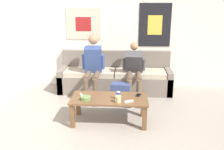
% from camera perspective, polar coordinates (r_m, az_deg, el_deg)
% --- Properties ---
extents(ground_plane, '(18.00, 18.00, 0.00)m').
position_cam_1_polar(ground_plane, '(3.50, -3.18, -16.61)').
color(ground_plane, gray).
extents(wall_back, '(10.00, 0.07, 2.55)m').
position_cam_1_polar(wall_back, '(5.59, -0.13, 10.15)').
color(wall_back, silver).
rests_on(wall_back, ground_plane).
extents(couch, '(2.40, 0.70, 0.85)m').
position_cam_1_polar(couch, '(5.45, 0.72, -0.67)').
color(couch, '#70665B').
rests_on(couch, ground_plane).
extents(coffee_table, '(1.22, 0.58, 0.42)m').
position_cam_1_polar(coffee_table, '(4.04, -0.63, -6.14)').
color(coffee_table, brown).
rests_on(coffee_table, ground_plane).
extents(person_seated_adult, '(0.47, 0.83, 1.26)m').
position_cam_1_polar(person_seated_adult, '(5.04, -4.46, 2.42)').
color(person_seated_adult, brown).
rests_on(person_seated_adult, ground_plane).
extents(person_seated_teen, '(0.47, 0.93, 1.09)m').
position_cam_1_polar(person_seated_teen, '(5.01, 5.05, 1.34)').
color(person_seated_teen, brown).
rests_on(person_seated_teen, ground_plane).
extents(backpack, '(0.38, 0.28, 0.43)m').
position_cam_1_polar(backpack, '(4.72, 1.95, -4.56)').
color(backpack, navy).
rests_on(backpack, ground_plane).
extents(ceramic_bowl, '(0.17, 0.17, 0.06)m').
position_cam_1_polar(ceramic_bowl, '(3.93, -6.02, -5.23)').
color(ceramic_bowl, '#607F47').
rests_on(ceramic_bowl, coffee_table).
extents(pillar_candle, '(0.09, 0.09, 0.12)m').
position_cam_1_polar(pillar_candle, '(3.81, 1.43, -5.56)').
color(pillar_candle, tan).
rests_on(pillar_candle, coffee_table).
extents(drink_can_blue, '(0.07, 0.07, 0.12)m').
position_cam_1_polar(drink_can_blue, '(3.94, 1.47, -4.69)').
color(drink_can_blue, '#28479E').
rests_on(drink_can_blue, coffee_table).
extents(game_controller_near_left, '(0.14, 0.10, 0.03)m').
position_cam_1_polar(game_controller_near_left, '(3.85, 3.88, -6.03)').
color(game_controller_near_left, white).
rests_on(game_controller_near_left, coffee_table).
extents(game_controller_near_right, '(0.09, 0.15, 0.03)m').
position_cam_1_polar(game_controller_near_right, '(4.09, -6.91, -4.70)').
color(game_controller_near_right, white).
rests_on(game_controller_near_right, coffee_table).
extents(cell_phone, '(0.11, 0.15, 0.01)m').
position_cam_1_polar(cell_phone, '(4.13, 6.03, -4.58)').
color(cell_phone, black).
rests_on(cell_phone, coffee_table).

